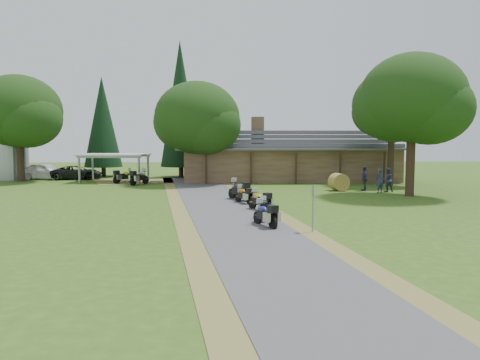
{
  "coord_description": "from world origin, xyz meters",
  "views": [
    {
      "loc": [
        -0.85,
        -21.83,
        3.99
      ],
      "look_at": [
        0.37,
        5.41,
        1.6
      ],
      "focal_mm": 35.0,
      "sensor_mm": 36.0,
      "label": 1
    }
  ],
  "objects_px": {
    "motorcycle_row_c": "(260,200)",
    "hay_bale": "(339,182)",
    "carport": "(115,168)",
    "motorcycle_row_d": "(244,194)",
    "motorcycle_carport_a": "(124,176)",
    "car_white_sedan": "(45,169)",
    "silo": "(10,146)",
    "motorcycle_row_a": "(265,213)",
    "motorcycle_carport_b": "(139,177)",
    "motorcycle_row_b": "(263,209)",
    "car_dark_suv": "(77,169)",
    "motorcycle_row_e": "(239,190)",
    "lodge": "(289,155)"
  },
  "relations": [
    {
      "from": "motorcycle_carport_a",
      "to": "car_white_sedan",
      "type": "bearing_deg",
      "value": 109.32
    },
    {
      "from": "silo",
      "to": "car_white_sedan",
      "type": "bearing_deg",
      "value": -3.85
    },
    {
      "from": "carport",
      "to": "motorcycle_row_d",
      "type": "height_order",
      "value": "carport"
    },
    {
      "from": "hay_bale",
      "to": "motorcycle_carport_b",
      "type": "bearing_deg",
      "value": 161.79
    },
    {
      "from": "motorcycle_row_b",
      "to": "motorcycle_row_c",
      "type": "distance_m",
      "value": 3.11
    },
    {
      "from": "motorcycle_carport_a",
      "to": "hay_bale",
      "type": "distance_m",
      "value": 19.14
    },
    {
      "from": "motorcycle_carport_b",
      "to": "hay_bale",
      "type": "relative_size",
      "value": 1.55
    },
    {
      "from": "motorcycle_carport_a",
      "to": "motorcycle_row_c",
      "type": "bearing_deg",
      "value": -100.41
    },
    {
      "from": "carport",
      "to": "motorcycle_row_e",
      "type": "bearing_deg",
      "value": -46.51
    },
    {
      "from": "car_dark_suv",
      "to": "motorcycle_row_b",
      "type": "distance_m",
      "value": 29.27
    },
    {
      "from": "silo",
      "to": "motorcycle_row_a",
      "type": "height_order",
      "value": "silo"
    },
    {
      "from": "motorcycle_row_a",
      "to": "motorcycle_row_b",
      "type": "bearing_deg",
      "value": -26.86
    },
    {
      "from": "hay_bale",
      "to": "motorcycle_row_a",
      "type": "bearing_deg",
      "value": -116.02
    },
    {
      "from": "carport",
      "to": "motorcycle_row_d",
      "type": "bearing_deg",
      "value": -48.82
    },
    {
      "from": "lodge",
      "to": "carport",
      "type": "distance_m",
      "value": 16.74
    },
    {
      "from": "motorcycle_row_c",
      "to": "motorcycle_row_d",
      "type": "bearing_deg",
      "value": -18.33
    },
    {
      "from": "carport",
      "to": "motorcycle_row_b",
      "type": "bearing_deg",
      "value": -55.95
    },
    {
      "from": "car_dark_suv",
      "to": "motorcycle_carport_b",
      "type": "relative_size",
      "value": 2.57
    },
    {
      "from": "motorcycle_carport_b",
      "to": "hay_bale",
      "type": "height_order",
      "value": "motorcycle_carport_b"
    },
    {
      "from": "car_white_sedan",
      "to": "motorcycle_row_e",
      "type": "xyz_separation_m",
      "value": [
        18.55,
        -16.76,
        -0.33
      ]
    },
    {
      "from": "hay_bale",
      "to": "lodge",
      "type": "bearing_deg",
      "value": 103.63
    },
    {
      "from": "carport",
      "to": "motorcycle_row_c",
      "type": "bearing_deg",
      "value": -51.78
    },
    {
      "from": "lodge",
      "to": "carport",
      "type": "xyz_separation_m",
      "value": [
        -16.62,
        -1.65,
        -1.14
      ]
    },
    {
      "from": "silo",
      "to": "motorcycle_carport_b",
      "type": "xyz_separation_m",
      "value": [
        13.64,
        -6.16,
        -2.64
      ]
    },
    {
      "from": "motorcycle_carport_a",
      "to": "motorcycle_carport_b",
      "type": "height_order",
      "value": "motorcycle_carport_b"
    },
    {
      "from": "motorcycle_row_d",
      "to": "hay_bale",
      "type": "distance_m",
      "value": 10.47
    },
    {
      "from": "motorcycle_row_d",
      "to": "silo",
      "type": "bearing_deg",
      "value": 20.46
    },
    {
      "from": "silo",
      "to": "motorcycle_row_a",
      "type": "xyz_separation_m",
      "value": [
        22.71,
        -26.28,
        -2.74
      ]
    },
    {
      "from": "motorcycle_row_b",
      "to": "motorcycle_row_c",
      "type": "relative_size",
      "value": 0.94
    },
    {
      "from": "silo",
      "to": "carport",
      "type": "distance_m",
      "value": 11.47
    },
    {
      "from": "carport",
      "to": "motorcycle_carport_a",
      "type": "bearing_deg",
      "value": -48.8
    },
    {
      "from": "car_white_sedan",
      "to": "motorcycle_row_a",
      "type": "height_order",
      "value": "car_white_sedan"
    },
    {
      "from": "lodge",
      "to": "car_dark_suv",
      "type": "height_order",
      "value": "lodge"
    },
    {
      "from": "car_dark_suv",
      "to": "motorcycle_row_e",
      "type": "xyz_separation_m",
      "value": [
        15.41,
        -16.73,
        -0.32
      ]
    },
    {
      "from": "car_white_sedan",
      "to": "motorcycle_row_d",
      "type": "xyz_separation_m",
      "value": [
        18.8,
        -18.3,
        -0.46
      ]
    },
    {
      "from": "silo",
      "to": "motorcycle_row_a",
      "type": "bearing_deg",
      "value": -49.17
    },
    {
      "from": "motorcycle_row_c",
      "to": "motorcycle_carport_b",
      "type": "height_order",
      "value": "motorcycle_carport_b"
    },
    {
      "from": "car_white_sedan",
      "to": "motorcycle_row_b",
      "type": "relative_size",
      "value": 3.74
    },
    {
      "from": "motorcycle_row_c",
      "to": "hay_bale",
      "type": "distance_m",
      "value": 12.18
    },
    {
      "from": "car_dark_suv",
      "to": "car_white_sedan",
      "type": "bearing_deg",
      "value": 82.97
    },
    {
      "from": "motorcycle_row_d",
      "to": "motorcycle_row_e",
      "type": "relative_size",
      "value": 0.81
    },
    {
      "from": "carport",
      "to": "motorcycle_row_b",
      "type": "height_order",
      "value": "carport"
    },
    {
      "from": "car_white_sedan",
      "to": "motorcycle_carport_a",
      "type": "bearing_deg",
      "value": -106.99
    },
    {
      "from": "motorcycle_row_b",
      "to": "lodge",
      "type": "bearing_deg",
      "value": -8.04
    },
    {
      "from": "motorcycle_row_e",
      "to": "motorcycle_carport_b",
      "type": "relative_size",
      "value": 0.99
    },
    {
      "from": "hay_bale",
      "to": "motorcycle_row_d",
      "type": "bearing_deg",
      "value": -137.92
    },
    {
      "from": "motorcycle_carport_b",
      "to": "lodge",
      "type": "bearing_deg",
      "value": -40.65
    },
    {
      "from": "carport",
      "to": "car_dark_suv",
      "type": "xyz_separation_m",
      "value": [
        -4.36,
        2.85,
        -0.29
      ]
    },
    {
      "from": "carport",
      "to": "car_white_sedan",
      "type": "height_order",
      "value": "carport"
    },
    {
      "from": "car_dark_suv",
      "to": "motorcycle_carport_b",
      "type": "distance_m",
      "value": 9.28
    }
  ]
}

